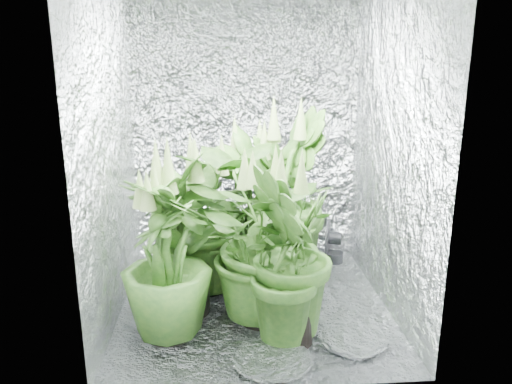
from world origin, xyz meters
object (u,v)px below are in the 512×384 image
object	(u,v)px
plant_a	(205,218)
circulation_fan	(331,244)
plant_e	(262,240)
plant_c	(287,198)
plant_b	(249,206)
plant_f	(181,237)
plant_g	(291,257)
plant_d	(166,261)

from	to	relation	value
plant_a	circulation_fan	bearing A→B (deg)	22.28
plant_e	circulation_fan	size ratio (longest dim) A/B	3.16
plant_a	plant_c	distance (m)	0.55
plant_b	plant_f	world-z (taller)	plant_b
plant_a	circulation_fan	size ratio (longest dim) A/B	3.10
plant_e	plant_g	xyz separation A→B (m)	(0.13, -0.24, -0.01)
plant_a	plant_e	size ratio (longest dim) A/B	0.98
circulation_fan	plant_g	bearing A→B (deg)	-95.20
plant_e	plant_b	bearing A→B (deg)	93.50
plant_d	plant_e	distance (m)	0.54
plant_g	plant_d	bearing A→B (deg)	170.27
plant_b	plant_c	size ratio (longest dim) A/B	0.89
plant_a	plant_b	xyz separation A→B (m)	(0.29, 0.18, 0.02)
plant_c	plant_d	world-z (taller)	plant_c
plant_f	plant_d	bearing A→B (deg)	-103.24
plant_g	plant_e	bearing A→B (deg)	118.73
plant_b	plant_c	bearing A→B (deg)	-17.76
plant_b	plant_d	distance (m)	0.88
plant_a	plant_f	size ratio (longest dim) A/B	0.96
plant_b	plant_g	distance (m)	0.86
plant_c	plant_e	distance (m)	0.57
plant_d	plant_g	distance (m)	0.66
plant_f	plant_e	bearing A→B (deg)	-15.84
plant_a	plant_b	size ratio (longest dim) A/B	0.93
plant_e	plant_g	world-z (taller)	plant_e
plant_a	plant_d	distance (m)	0.59
plant_c	plant_d	size ratio (longest dim) A/B	1.29
plant_d	plant_f	bearing A→B (deg)	76.76
plant_b	plant_g	world-z (taller)	plant_b
plant_d	plant_e	bearing A→B (deg)	13.45
circulation_fan	plant_a	bearing A→B (deg)	-139.34
plant_d	plant_f	size ratio (longest dim) A/B	0.91
plant_b	circulation_fan	world-z (taller)	plant_b
plant_d	circulation_fan	size ratio (longest dim) A/B	2.92
plant_b	plant_e	distance (m)	0.61
plant_a	plant_d	bearing A→B (deg)	-109.48
plant_f	circulation_fan	bearing A→B (deg)	32.63
plant_a	plant_c	xyz separation A→B (m)	(0.53, 0.10, 0.09)
plant_f	plant_b	bearing A→B (deg)	48.35
plant_f	plant_g	distance (m)	0.70
plant_f	circulation_fan	xyz separation A→B (m)	(1.04, 0.67, -0.33)
plant_c	plant_f	distance (m)	0.78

